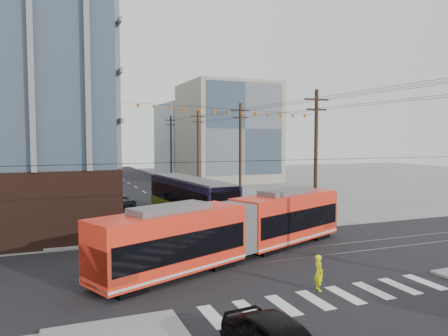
# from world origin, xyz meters

# --- Properties ---
(ground) EXTENTS (160.00, 160.00, 0.00)m
(ground) POSITION_xyz_m (0.00, 0.00, 0.00)
(ground) COLOR slate
(bg_bldg_nw_near) EXTENTS (18.00, 16.00, 18.00)m
(bg_bldg_nw_near) POSITION_xyz_m (-17.00, 52.00, 9.00)
(bg_bldg_nw_near) COLOR #8C99A5
(bg_bldg_nw_near) RESTS_ON ground
(bg_bldg_ne_near) EXTENTS (14.00, 14.00, 16.00)m
(bg_bldg_ne_near) POSITION_xyz_m (16.00, 48.00, 8.00)
(bg_bldg_ne_near) COLOR gray
(bg_bldg_ne_near) RESTS_ON ground
(bg_bldg_nw_far) EXTENTS (16.00, 18.00, 20.00)m
(bg_bldg_nw_far) POSITION_xyz_m (-14.00, 72.00, 10.00)
(bg_bldg_nw_far) COLOR gray
(bg_bldg_nw_far) RESTS_ON ground
(bg_bldg_ne_far) EXTENTS (16.00, 16.00, 14.00)m
(bg_bldg_ne_far) POSITION_xyz_m (18.00, 68.00, 7.00)
(bg_bldg_ne_far) COLOR #8C99A5
(bg_bldg_ne_far) RESTS_ON ground
(utility_pole_far) EXTENTS (0.30, 0.30, 11.00)m
(utility_pole_far) POSITION_xyz_m (8.50, 56.00, 5.50)
(utility_pole_far) COLOR black
(utility_pole_far) RESTS_ON ground
(streetcar) EXTENTS (18.05, 9.72, 3.57)m
(streetcar) POSITION_xyz_m (-1.35, 4.48, 1.79)
(streetcar) COLOR #F7311A
(streetcar) RESTS_ON ground
(city_bus) EXTENTS (4.17, 13.32, 3.71)m
(city_bus) POSITION_xyz_m (-0.15, 17.19, 1.86)
(city_bus) COLOR black
(city_bus) RESTS_ON ground
(parked_car_silver) EXTENTS (2.34, 4.41, 1.38)m
(parked_car_silver) POSITION_xyz_m (-5.15, 13.84, 0.69)
(parked_car_silver) COLOR #B3B3B6
(parked_car_silver) RESTS_ON ground
(parked_car_white) EXTENTS (2.79, 4.57, 1.24)m
(parked_car_white) POSITION_xyz_m (-5.15, 16.26, 0.62)
(parked_car_white) COLOR silver
(parked_car_white) RESTS_ON ground
(parked_car_grey) EXTENTS (3.34, 5.43, 1.41)m
(parked_car_grey) POSITION_xyz_m (-5.12, 26.48, 0.70)
(parked_car_grey) COLOR #464A54
(parked_car_grey) RESTS_ON ground
(pedestrian) EXTENTS (0.51, 0.68, 1.70)m
(pedestrian) POSITION_xyz_m (0.05, -2.01, 0.85)
(pedestrian) COLOR #F6FF0F
(pedestrian) RESTS_ON ground
(jersey_barrier) EXTENTS (1.98, 3.93, 0.77)m
(jersey_barrier) POSITION_xyz_m (8.30, 12.92, 0.39)
(jersey_barrier) COLOR gray
(jersey_barrier) RESTS_ON ground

